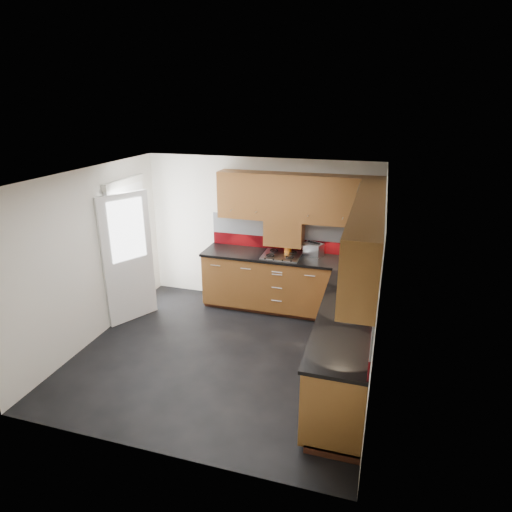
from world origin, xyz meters
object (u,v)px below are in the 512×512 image
(food_processor, at_px, (353,283))
(gas_hob, at_px, (281,255))
(utensil_pot, at_px, (288,248))
(toaster, at_px, (314,249))

(food_processor, bearing_deg, gas_hob, 137.62)
(utensil_pot, relative_size, food_processor, 1.36)
(toaster, xyz_separation_m, food_processor, (0.69, -1.24, 0.04))
(gas_hob, height_order, toaster, toaster)
(gas_hob, height_order, utensil_pot, utensil_pot)
(gas_hob, xyz_separation_m, food_processor, (1.16, -1.06, 0.12))
(gas_hob, height_order, food_processor, food_processor)
(gas_hob, distance_m, utensil_pot, 0.17)
(food_processor, bearing_deg, utensil_pot, 132.28)
(gas_hob, distance_m, food_processor, 1.58)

